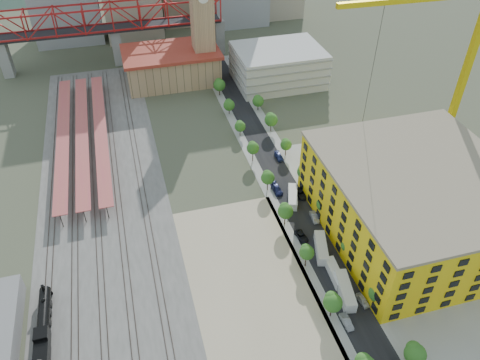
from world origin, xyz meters
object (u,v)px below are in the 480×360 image
object	(u,v)px
clock_tower	(202,9)
locomotive	(44,325)
construction_building	(416,201)
site_trailer_a	(345,291)
tower_crane	(461,49)
site_trailer_b	(335,273)
site_trailer_d	(293,197)
site_trailer_c	(321,248)

from	to	relation	value
clock_tower	locomotive	distance (m)	124.79
construction_building	site_trailer_a	bearing A→B (deg)	-149.13
tower_crane	site_trailer_b	bearing A→B (deg)	-143.56
site_trailer_a	site_trailer_d	distance (m)	34.27
locomotive	site_trailer_a	world-z (taller)	locomotive
site_trailer_a	site_trailer_c	xyz separation A→B (m)	(0.00, 13.83, -0.08)
tower_crane	site_trailer_b	size ratio (longest dim) A/B	6.96
tower_crane	site_trailer_c	bearing A→B (deg)	-150.43
site_trailer_c	site_trailer_d	xyz separation A→B (m)	(0.00, 20.44, -0.07)
construction_building	site_trailer_b	xyz separation A→B (m)	(-26.00, -9.93, -8.22)
clock_tower	tower_crane	xyz separation A→B (m)	(56.02, -74.47, 8.53)
locomotive	site_trailer_c	world-z (taller)	locomotive
site_trailer_b	site_trailer_c	world-z (taller)	site_trailer_c
site_trailer_a	site_trailer_c	size ratio (longest dim) A/B	1.06
site_trailer_a	site_trailer_b	xyz separation A→B (m)	(0.00, 5.61, -0.24)
site_trailer_a	site_trailer_c	bearing A→B (deg)	100.99
site_trailer_a	site_trailer_b	size ratio (longest dim) A/B	1.20
tower_crane	site_trailer_d	xyz separation A→B (m)	(-48.02, -6.80, -35.94)
clock_tower	site_trailer_d	world-z (taller)	clock_tower
construction_building	site_trailer_d	distance (m)	33.06
clock_tower	site_trailer_c	size ratio (longest dim) A/B	5.26
construction_building	tower_crane	bearing A→B (deg)	49.22
site_trailer_a	site_trailer_c	distance (m)	13.83
locomotive	site_trailer_a	bearing A→B (deg)	-7.18
tower_crane	site_trailer_d	size ratio (longest dim) A/B	6.41
site_trailer_d	site_trailer_b	bearing A→B (deg)	-70.04
locomotive	site_trailer_c	xyz separation A→B (m)	(66.00, 5.51, -0.69)
locomotive	tower_crane	world-z (taller)	tower_crane
construction_building	tower_crane	world-z (taller)	tower_crane
site_trailer_a	site_trailer_b	bearing A→B (deg)	100.99
locomotive	site_trailer_a	distance (m)	66.52
construction_building	site_trailer_c	world-z (taller)	construction_building
clock_tower	site_trailer_b	size ratio (longest dim) A/B	6.00
site_trailer_c	locomotive	bearing A→B (deg)	-158.79
locomotive	site_trailer_d	xyz separation A→B (m)	(66.00, 25.96, -0.76)
locomotive	site_trailer_d	world-z (taller)	locomotive
clock_tower	site_trailer_c	distance (m)	105.63
clock_tower	locomotive	world-z (taller)	clock_tower
construction_building	locomotive	xyz separation A→B (m)	(-92.00, -7.23, -7.37)
locomotive	tower_crane	xyz separation A→B (m)	(114.02, 32.76, 35.18)
construction_building	tower_crane	size ratio (longest dim) A/B	0.84
site_trailer_d	construction_building	bearing A→B (deg)	-15.80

